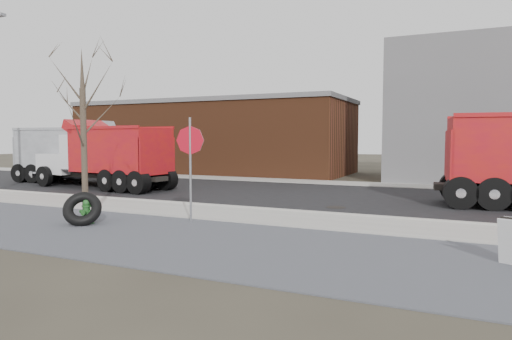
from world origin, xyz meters
The scene contains 14 objects.
ground centered at (0.00, 0.00, 0.00)m, with size 120.00×120.00×0.00m, color #383328.
gravel_verge centered at (0.00, -3.50, 0.01)m, with size 60.00×5.00×0.03m, color slate.
sidewalk centered at (0.00, 0.25, 0.03)m, with size 60.00×2.50×0.06m, color #9E9B93.
curb centered at (0.00, 1.55, 0.06)m, with size 60.00×0.15×0.11m, color #9E9B93.
road centered at (0.00, 6.30, 0.01)m, with size 60.00×9.40×0.02m, color black.
far_sidewalk centered at (0.00, 12.00, 0.03)m, with size 60.00×2.00×0.06m, color #9E9B93.
building_grey centered at (9.00, 18.00, 4.00)m, with size 12.00×10.00×8.00m.
building_brick centered at (-10.00, 17.00, 2.65)m, with size 20.20×8.20×5.30m.
bare_tree centered at (-3.20, -2.60, 3.30)m, with size 3.20×3.20×5.20m.
fire_hydrant centered at (-2.84, -2.92, 0.34)m, with size 0.43×0.42×0.75m.
truck_tire centered at (-2.85, -3.08, 0.48)m, with size 1.39×1.33×1.06m.
stop_sign centered at (-0.17, -1.49, 2.11)m, with size 0.84×0.20×3.13m.
dump_truck_red_b centered at (-9.05, 4.63, 1.73)m, with size 8.12×3.08×3.40m.
dump_truck_grey centered at (-12.74, 6.25, 1.75)m, with size 7.66×2.97×3.42m.
Camera 1 is at (7.16, -12.87, 2.52)m, focal length 32.00 mm.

